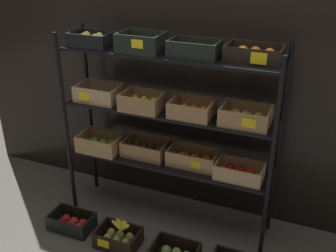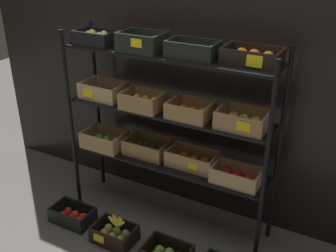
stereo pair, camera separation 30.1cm
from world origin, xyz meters
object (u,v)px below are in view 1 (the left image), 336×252
(crate_ground_apple_red, at_px, (72,223))
(banana_bunch_loose, at_px, (122,226))
(display_rack, at_px, (168,111))
(crate_ground_pear, at_px, (118,239))

(crate_ground_apple_red, relative_size, banana_bunch_loose, 2.06)
(crate_ground_apple_red, bearing_deg, display_rack, 31.68)
(display_rack, bearing_deg, crate_ground_apple_red, -148.32)
(banana_bunch_loose, bearing_deg, crate_ground_apple_red, 176.41)
(crate_ground_pear, bearing_deg, banana_bunch_loose, -2.74)
(display_rack, xyz_separation_m, crate_ground_pear, (-0.23, -0.44, -0.92))
(display_rack, relative_size, crate_ground_apple_red, 4.95)
(crate_ground_pear, bearing_deg, crate_ground_apple_red, 176.34)
(display_rack, distance_m, banana_bunch_loose, 0.92)
(display_rack, xyz_separation_m, crate_ground_apple_red, (-0.67, -0.41, -0.92))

